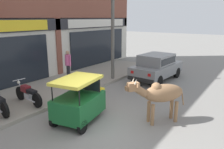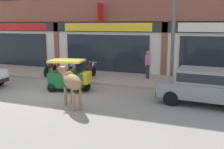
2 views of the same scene
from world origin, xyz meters
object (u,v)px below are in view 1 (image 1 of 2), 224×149
object	(u,v)px
cow	(161,94)
car_1	(157,66)
utility_pole	(113,28)
motorcycle_2	(28,94)
auto_rickshaw	(80,102)
pedestrian	(68,62)

from	to	relation	value
cow	car_1	bearing A→B (deg)	24.97
utility_pole	car_1	bearing A→B (deg)	-50.76
motorcycle_2	auto_rickshaw	bearing A→B (deg)	-83.47
cow	motorcycle_2	distance (m)	5.09
cow	motorcycle_2	world-z (taller)	cow
car_1	pedestrian	distance (m)	4.89
car_1	auto_rickshaw	xyz separation A→B (m)	(-6.20, 0.04, -0.15)
pedestrian	utility_pole	xyz separation A→B (m)	(1.62, -1.78, 1.75)
motorcycle_2	utility_pole	distance (m)	5.49
pedestrian	utility_pole	size ratio (longest dim) A/B	0.29
auto_rickshaw	cow	bearing A→B (deg)	-57.93
car_1	pedestrian	xyz separation A→B (m)	(-3.18, 3.70, 0.30)
cow	auto_rickshaw	size ratio (longest dim) A/B	0.86
auto_rickshaw	motorcycle_2	bearing A→B (deg)	96.53
auto_rickshaw	motorcycle_2	size ratio (longest dim) A/B	1.16
auto_rickshaw	motorcycle_2	xyz separation A→B (m)	(-0.29, 2.50, -0.14)
cow	motorcycle_2	xyz separation A→B (m)	(-1.71, 4.77, -0.49)
cow	auto_rickshaw	world-z (taller)	cow
auto_rickshaw	utility_pole	xyz separation A→B (m)	(4.63, 1.87, 2.21)
car_1	cow	bearing A→B (deg)	-155.03
motorcycle_2	car_1	bearing A→B (deg)	-21.44
auto_rickshaw	pedestrian	bearing A→B (deg)	50.47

